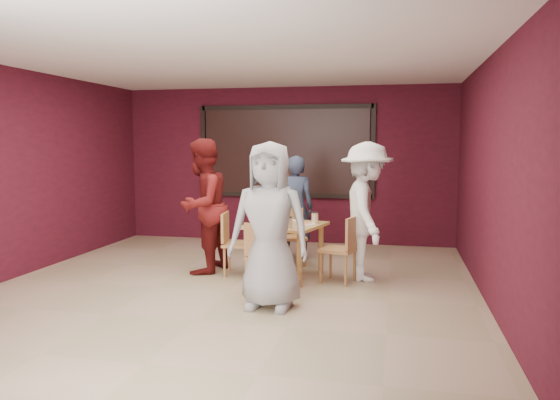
% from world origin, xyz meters
% --- Properties ---
extents(floor, '(7.00, 7.00, 0.00)m').
position_xyz_m(floor, '(0.00, 0.00, 0.00)').
color(floor, tan).
rests_on(floor, ground).
extents(window_blinds, '(3.00, 0.02, 1.50)m').
position_xyz_m(window_blinds, '(0.00, 3.45, 1.65)').
color(window_blinds, black).
extents(dining_table, '(1.12, 1.12, 0.88)m').
position_xyz_m(dining_table, '(0.54, 0.83, 0.64)').
color(dining_table, '#B39249').
rests_on(dining_table, floor).
extents(chair_front, '(0.51, 0.51, 0.85)m').
position_xyz_m(chair_front, '(0.44, 0.07, 0.48)').
color(chair_front, '#A4673F').
rests_on(chair_front, floor).
extents(chair_back, '(0.51, 0.51, 0.83)m').
position_xyz_m(chair_back, '(0.45, 1.69, 0.47)').
color(chair_back, '#A4673F').
rests_on(chair_back, floor).
extents(chair_left, '(0.46, 0.46, 0.86)m').
position_xyz_m(chair_left, '(-0.19, 0.85, 0.49)').
color(chair_left, '#A4673F').
rests_on(chair_left, floor).
extents(chair_right, '(0.51, 0.51, 0.86)m').
position_xyz_m(chair_right, '(1.33, 0.73, 0.49)').
color(chair_right, '#A4673F').
rests_on(chair_right, floor).
extents(diner_front, '(0.92, 0.62, 1.82)m').
position_xyz_m(diner_front, '(0.64, -0.51, 0.91)').
color(diner_front, '#A1A1A1').
rests_on(diner_front, floor).
extents(diner_back, '(0.65, 0.50, 1.61)m').
position_xyz_m(diner_back, '(0.43, 2.10, 0.80)').
color(diner_back, '#313C58').
rests_on(diner_back, floor).
extents(diner_left, '(0.86, 1.02, 1.86)m').
position_xyz_m(diner_left, '(-0.65, 0.91, 0.93)').
color(diner_left, '#601212').
rests_on(diner_left, floor).
extents(diner_right, '(0.89, 1.28, 1.82)m').
position_xyz_m(diner_right, '(1.60, 0.97, 0.91)').
color(diner_right, white).
rests_on(diner_right, floor).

